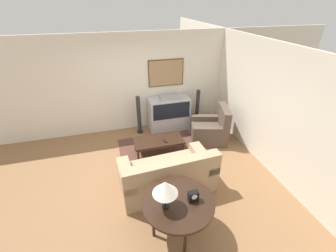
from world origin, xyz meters
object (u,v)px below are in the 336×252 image
at_px(speaker_tower_left, 139,116).
at_px(mantel_clock, 193,196).
at_px(armchair, 211,130).
at_px(console_table, 178,204).
at_px(tv, 169,113).
at_px(speaker_tower_right, 197,109).
at_px(table_lamp, 165,188).
at_px(couch, 168,176).
at_px(coffee_table, 159,141).

bearing_deg(speaker_tower_left, mantel_clock, -85.13).
bearing_deg(armchair, speaker_tower_left, -100.56).
bearing_deg(console_table, tv, 76.71).
bearing_deg(mantel_clock, armchair, 59.23).
relative_size(console_table, mantel_clock, 6.37).
height_order(tv, console_table, tv).
relative_size(speaker_tower_left, speaker_tower_right, 1.00).
bearing_deg(table_lamp, armchair, 52.52).
bearing_deg(speaker_tower_left, couch, -85.30).
xyz_separation_m(couch, console_table, (-0.12, -1.04, 0.37)).
distance_m(armchair, console_table, 3.04).
height_order(tv, mantel_clock, tv).
relative_size(armchair, table_lamp, 2.28).
xyz_separation_m(couch, speaker_tower_right, (1.56, 2.34, 0.21)).
relative_size(coffee_table, mantel_clock, 6.89).
bearing_deg(table_lamp, mantel_clock, -0.12).
bearing_deg(couch, speaker_tower_right, -127.23).
bearing_deg(tv, coffee_table, -117.06).
xyz_separation_m(tv, table_lamp, (-1.02, -3.43, 0.64)).
bearing_deg(speaker_tower_left, console_table, -88.72).
distance_m(couch, armchair, 2.15).
height_order(armchair, console_table, armchair).
bearing_deg(speaker_tower_right, armchair, -87.46).
height_order(tv, armchair, tv).
xyz_separation_m(armchair, table_lamp, (-1.93, -2.52, 0.83)).
bearing_deg(coffee_table, couch, -94.69).
relative_size(couch, speaker_tower_right, 1.71).
relative_size(mantel_clock, speaker_tower_right, 0.16).
distance_m(armchair, mantel_clock, 2.98).
bearing_deg(mantel_clock, speaker_tower_right, 66.93).
height_order(table_lamp, speaker_tower_right, table_lamp).
xyz_separation_m(table_lamp, speaker_tower_right, (1.89, 3.43, -0.60)).
bearing_deg(table_lamp, tv, 73.52).
distance_m(tv, couch, 2.45).
distance_m(console_table, speaker_tower_right, 3.78).
relative_size(couch, table_lamp, 3.93).
bearing_deg(couch, coffee_table, -98.26).
distance_m(table_lamp, speaker_tower_left, 3.48).
distance_m(tv, speaker_tower_right, 0.88).
bearing_deg(armchair, speaker_tower_right, -161.16).
xyz_separation_m(couch, coffee_table, (0.10, 1.20, 0.05)).
relative_size(armchair, mantel_clock, 6.38).
bearing_deg(coffee_table, mantel_clock, -89.97).
relative_size(tv, speaker_tower_right, 1.04).
bearing_deg(mantel_clock, console_table, 169.04).
height_order(couch, speaker_tower_right, speaker_tower_right).
height_order(armchair, speaker_tower_right, speaker_tower_right).
height_order(mantel_clock, speaker_tower_left, speaker_tower_left).
relative_size(tv, table_lamp, 2.39).
bearing_deg(speaker_tower_left, tv, 0.20).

